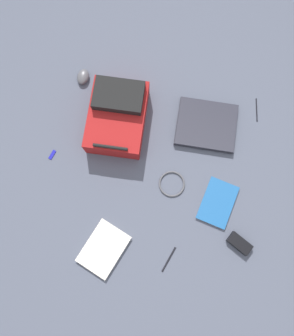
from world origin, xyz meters
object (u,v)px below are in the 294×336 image
object	(u,v)px
pen_blue	(257,110)
usb_stick	(52,155)
power_brick	(240,243)
book_blue	(218,203)
backpack	(117,115)
book_manual	(104,249)
laptop	(206,125)
computer_mouse	(83,77)
cable_coil	(172,184)
pen_black	(169,259)

from	to	relation	value
pen_blue	usb_stick	bearing A→B (deg)	24.35
power_brick	book_blue	bearing A→B (deg)	-52.72
backpack	usb_stick	world-z (taller)	backpack
book_manual	power_brick	xyz separation A→B (m)	(-0.67, -0.16, 0.01)
laptop	computer_mouse	size ratio (longest dim) A/B	3.55
book_manual	power_brick	world-z (taller)	power_brick
cable_coil	pen_blue	xyz separation A→B (m)	(-0.39, -0.51, -0.00)
pen_blue	usb_stick	xyz separation A→B (m)	(1.06, 0.48, 0.00)
backpack	book_blue	world-z (taller)	backpack
pen_blue	book_manual	bearing A→B (deg)	53.51
computer_mouse	usb_stick	size ratio (longest dim) A/B	1.75
cable_coil	power_brick	xyz separation A→B (m)	(-0.39, 0.23, 0.01)
computer_mouse	usb_stick	distance (m)	0.47
book_manual	cable_coil	distance (m)	0.49
cable_coil	power_brick	size ratio (longest dim) A/B	1.16
laptop	usb_stick	world-z (taller)	laptop
book_manual	power_brick	size ratio (longest dim) A/B	2.44
book_manual	backpack	bearing A→B (deg)	-83.75
power_brick	pen_blue	distance (m)	0.74
book_manual	pen_black	world-z (taller)	book_manual
laptop	book_manual	world-z (taller)	laptop
cable_coil	usb_stick	distance (m)	0.67
backpack	book_blue	bearing A→B (deg)	150.48
book_blue	cable_coil	size ratio (longest dim) A/B	1.88
book_manual	cable_coil	bearing A→B (deg)	-125.12
book_blue	backpack	bearing A→B (deg)	-29.52
backpack	cable_coil	distance (m)	0.47
computer_mouse	usb_stick	world-z (taller)	computer_mouse
book_blue	cable_coil	xyz separation A→B (m)	(0.25, -0.05, -0.00)
computer_mouse	pen_blue	bearing A→B (deg)	179.72
book_manual	computer_mouse	xyz separation A→B (m)	(0.33, -0.90, 0.01)
laptop	book_manual	size ratio (longest dim) A/B	1.14
laptop	usb_stick	distance (m)	0.86
power_brick	usb_stick	world-z (taller)	power_brick
backpack	book_manual	bearing A→B (deg)	96.25
book_manual	power_brick	distance (m)	0.69
cable_coil	pen_blue	bearing A→B (deg)	-127.53
cable_coil	backpack	bearing A→B (deg)	-39.66
book_blue	laptop	bearing A→B (deg)	-72.60
laptop	power_brick	world-z (taller)	power_brick
power_brick	pen_black	world-z (taller)	power_brick
computer_mouse	usb_stick	xyz separation A→B (m)	(0.06, 0.47, -0.02)
book_manual	usb_stick	xyz separation A→B (m)	(0.39, -0.43, -0.01)
book_blue	pen_blue	xyz separation A→B (m)	(-0.14, -0.56, -0.00)
book_blue	pen_blue	world-z (taller)	book_blue
power_brick	cable_coil	bearing A→B (deg)	-30.74
laptop	cable_coil	size ratio (longest dim) A/B	2.40
power_brick	pen_blue	bearing A→B (deg)	-89.65
power_brick	usb_stick	size ratio (longest dim) A/B	2.24
book_blue	pen_blue	distance (m)	0.57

